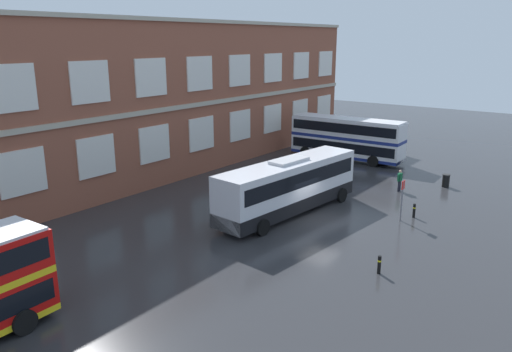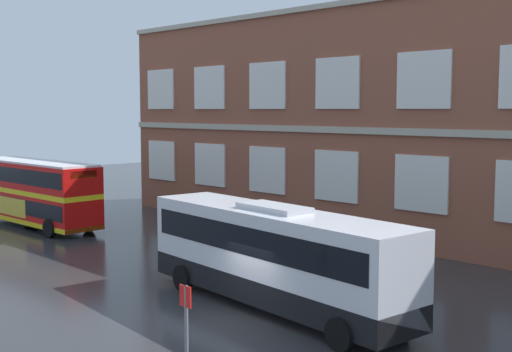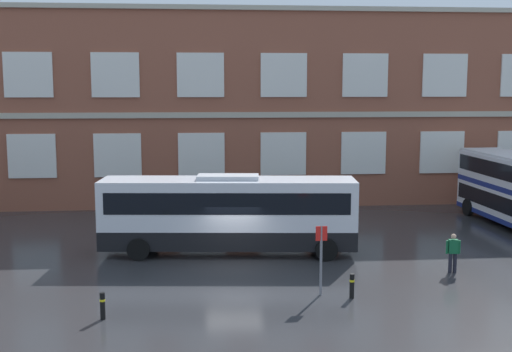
% 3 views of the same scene
% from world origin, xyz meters
% --- Properties ---
extents(ground_plane, '(120.00, 120.00, 0.00)m').
position_xyz_m(ground_plane, '(0.00, 2.00, 0.00)').
color(ground_plane, '#2B2B2D').
extents(brick_terminal_building, '(53.41, 8.19, 13.01)m').
position_xyz_m(brick_terminal_building, '(1.37, 17.98, 6.36)').
color(brick_terminal_building, brown).
rests_on(brick_terminal_building, ground).
extents(double_decker_near, '(11.07, 3.12, 4.07)m').
position_xyz_m(double_decker_near, '(-22.27, 4.07, 2.15)').
color(double_decker_near, red).
rests_on(double_decker_near, ground).
extents(touring_coach, '(12.19, 3.78, 3.80)m').
position_xyz_m(touring_coach, '(-0.13, 2.25, 1.91)').
color(touring_coach, silver).
rests_on(touring_coach, ground).
extents(bus_stand_flag, '(0.44, 0.10, 2.70)m').
position_xyz_m(bus_stand_flag, '(3.09, -4.35, 1.64)').
color(bus_stand_flag, slate).
rests_on(bus_stand_flag, ground).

